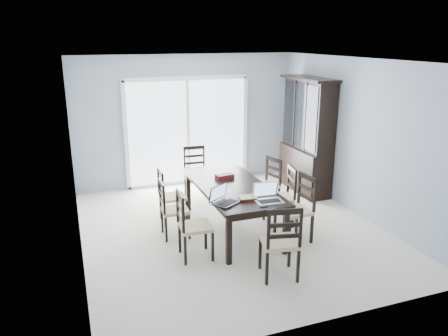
{
  "coord_description": "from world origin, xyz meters",
  "views": [
    {
      "loc": [
        -2.26,
        -5.89,
        2.92
      ],
      "look_at": [
        -0.12,
        0.0,
        1.03
      ],
      "focal_mm": 35.0,
      "sensor_mm": 36.0,
      "label": 1
    }
  ],
  "objects_px": {
    "chair_end_near": "(282,235)",
    "chair_end_far": "(195,166)",
    "china_hutch": "(307,137)",
    "cell_phone": "(264,207)",
    "chair_right_mid": "(285,189)",
    "laptop_dark": "(227,200)",
    "game_box": "(225,176)",
    "laptop_silver": "(269,198)",
    "hot_tub": "(150,152)",
    "chair_right_near": "(300,201)",
    "chair_right_far": "(269,178)",
    "dining_table": "(232,189)",
    "chair_left_mid": "(169,203)",
    "chair_left_near": "(188,218)",
    "chair_left_far": "(167,190)"
  },
  "relations": [
    {
      "from": "hot_tub",
      "to": "china_hutch",
      "type": "bearing_deg",
      "value": -40.62
    },
    {
      "from": "hot_tub",
      "to": "chair_left_mid",
      "type": "bearing_deg",
      "value": -96.01
    },
    {
      "from": "dining_table",
      "to": "game_box",
      "type": "xyz_separation_m",
      "value": [
        0.0,
        0.32,
        0.11
      ]
    },
    {
      "from": "china_hutch",
      "to": "chair_end_near",
      "type": "xyz_separation_m",
      "value": [
        -1.98,
        -2.83,
        -0.46
      ]
    },
    {
      "from": "china_hutch",
      "to": "chair_end_near",
      "type": "bearing_deg",
      "value": -124.89
    },
    {
      "from": "chair_right_mid",
      "to": "game_box",
      "type": "xyz_separation_m",
      "value": [
        -0.88,
        0.39,
        0.2
      ]
    },
    {
      "from": "china_hutch",
      "to": "cell_phone",
      "type": "xyz_separation_m",
      "value": [
        -1.95,
        -2.25,
        -0.32
      ]
    },
    {
      "from": "chair_right_near",
      "to": "chair_left_mid",
      "type": "bearing_deg",
      "value": 62.42
    },
    {
      "from": "chair_end_far",
      "to": "laptop_silver",
      "type": "height_order",
      "value": "chair_end_far"
    },
    {
      "from": "laptop_silver",
      "to": "cell_phone",
      "type": "xyz_separation_m",
      "value": [
        -0.15,
        -0.14,
        -0.06
      ]
    },
    {
      "from": "chair_right_near",
      "to": "chair_end_far",
      "type": "height_order",
      "value": "chair_right_near"
    },
    {
      "from": "chair_left_mid",
      "to": "hot_tub",
      "type": "distance_m",
      "value": 3.43
    },
    {
      "from": "chair_left_near",
      "to": "laptop_dark",
      "type": "relative_size",
      "value": 2.53
    },
    {
      "from": "chair_right_near",
      "to": "cell_phone",
      "type": "bearing_deg",
      "value": 109.86
    },
    {
      "from": "chair_right_near",
      "to": "chair_end_near",
      "type": "bearing_deg",
      "value": 135.23
    },
    {
      "from": "chair_left_far",
      "to": "hot_tub",
      "type": "bearing_deg",
      "value": 175.45
    },
    {
      "from": "chair_end_far",
      "to": "game_box",
      "type": "distance_m",
      "value": 1.39
    },
    {
      "from": "dining_table",
      "to": "hot_tub",
      "type": "height_order",
      "value": "hot_tub"
    },
    {
      "from": "dining_table",
      "to": "chair_right_far",
      "type": "distance_m",
      "value": 1.13
    },
    {
      "from": "chair_left_mid",
      "to": "cell_phone",
      "type": "xyz_separation_m",
      "value": [
        1.04,
        -1.09,
        0.21
      ]
    },
    {
      "from": "hot_tub",
      "to": "cell_phone",
      "type": "bearing_deg",
      "value": -81.45
    },
    {
      "from": "dining_table",
      "to": "chair_left_mid",
      "type": "relative_size",
      "value": 2.15
    },
    {
      "from": "chair_end_far",
      "to": "cell_phone",
      "type": "xyz_separation_m",
      "value": [
        0.16,
        -2.69,
        0.18
      ]
    },
    {
      "from": "chair_right_near",
      "to": "laptop_dark",
      "type": "distance_m",
      "value": 1.19
    },
    {
      "from": "chair_left_far",
      "to": "game_box",
      "type": "relative_size",
      "value": 3.63
    },
    {
      "from": "chair_left_mid",
      "to": "chair_right_mid",
      "type": "height_order",
      "value": "chair_right_mid"
    },
    {
      "from": "game_box",
      "to": "chair_right_mid",
      "type": "bearing_deg",
      "value": -23.7
    },
    {
      "from": "chair_end_near",
      "to": "game_box",
      "type": "distance_m",
      "value": 1.91
    },
    {
      "from": "dining_table",
      "to": "laptop_dark",
      "type": "height_order",
      "value": "laptop_dark"
    },
    {
      "from": "chair_right_mid",
      "to": "laptop_dark",
      "type": "relative_size",
      "value": 2.54
    },
    {
      "from": "laptop_silver",
      "to": "hot_tub",
      "type": "height_order",
      "value": "laptop_silver"
    },
    {
      "from": "chair_end_near",
      "to": "laptop_silver",
      "type": "relative_size",
      "value": 2.99
    },
    {
      "from": "chair_end_near",
      "to": "chair_end_far",
      "type": "distance_m",
      "value": 3.28
    },
    {
      "from": "chair_left_near",
      "to": "chair_right_far",
      "type": "bearing_deg",
      "value": 128.3
    },
    {
      "from": "chair_right_far",
      "to": "cell_phone",
      "type": "relative_size",
      "value": 10.08
    },
    {
      "from": "chair_end_near",
      "to": "chair_end_far",
      "type": "bearing_deg",
      "value": 104.61
    },
    {
      "from": "china_hutch",
      "to": "chair_right_far",
      "type": "height_order",
      "value": "china_hutch"
    },
    {
      "from": "chair_left_far",
      "to": "chair_end_near",
      "type": "bearing_deg",
      "value": 23.06
    },
    {
      "from": "chair_left_near",
      "to": "chair_end_near",
      "type": "height_order",
      "value": "chair_end_near"
    },
    {
      "from": "chair_left_mid",
      "to": "laptop_dark",
      "type": "distance_m",
      "value": 1.06
    },
    {
      "from": "chair_left_mid",
      "to": "chair_right_near",
      "type": "relative_size",
      "value": 0.89
    },
    {
      "from": "chair_right_far",
      "to": "laptop_silver",
      "type": "bearing_deg",
      "value": 138.52
    },
    {
      "from": "china_hutch",
      "to": "chair_right_near",
      "type": "relative_size",
      "value": 1.92
    },
    {
      "from": "chair_end_far",
      "to": "hot_tub",
      "type": "bearing_deg",
      "value": -69.81
    },
    {
      "from": "china_hutch",
      "to": "chair_right_mid",
      "type": "xyz_separation_m",
      "value": [
        -1.14,
        -1.32,
        -0.48
      ]
    },
    {
      "from": "laptop_silver",
      "to": "hot_tub",
      "type": "bearing_deg",
      "value": 104.32
    },
    {
      "from": "dining_table",
      "to": "laptop_silver",
      "type": "bearing_deg",
      "value": -75.85
    },
    {
      "from": "chair_left_near",
      "to": "chair_end_near",
      "type": "distance_m",
      "value": 1.31
    },
    {
      "from": "chair_left_mid",
      "to": "chair_end_far",
      "type": "relative_size",
      "value": 0.93
    },
    {
      "from": "chair_end_far",
      "to": "laptop_silver",
      "type": "bearing_deg",
      "value": 100.96
    }
  ]
}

